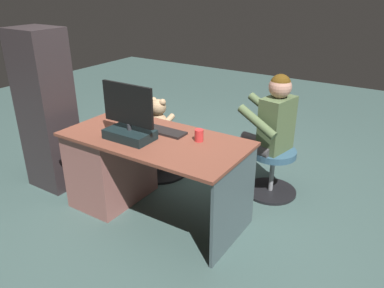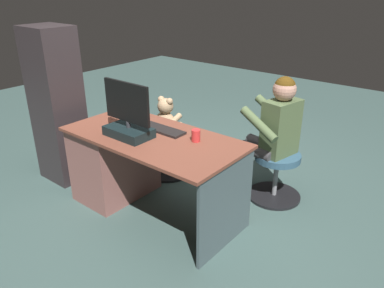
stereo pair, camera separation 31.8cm
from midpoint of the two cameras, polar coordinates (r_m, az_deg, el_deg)
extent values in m
plane|color=#3D5652|center=(3.61, 1.21, -7.67)|extent=(10.00, 10.00, 0.00)
cube|color=brown|center=(3.03, -3.01, 0.97)|extent=(1.51, 0.75, 0.03)
cube|color=#9A5F58|center=(3.51, -9.05, -2.46)|extent=(0.48, 0.69, 0.70)
cube|color=#48585D|center=(2.82, 8.52, -9.53)|extent=(0.02, 0.68, 0.70)
cube|color=black|center=(3.02, -6.63, 1.80)|extent=(0.38, 0.23, 0.08)
cylinder|color=#333338|center=(3.00, -6.69, 2.92)|extent=(0.04, 0.04, 0.05)
cube|color=black|center=(2.94, -6.86, 6.29)|extent=(0.47, 0.02, 0.32)
cube|color=black|center=(2.95, -6.66, 6.35)|extent=(0.44, 0.00, 0.29)
cube|color=black|center=(3.12, -1.67, 2.17)|extent=(0.42, 0.14, 0.02)
ellipsoid|color=#262724|center=(3.28, -5.65, 3.26)|extent=(0.06, 0.10, 0.04)
cylinder|color=red|center=(2.91, 3.73, 1.23)|extent=(0.07, 0.07, 0.10)
cube|color=black|center=(3.24, -7.23, 2.77)|extent=(0.11, 0.15, 0.02)
cylinder|color=black|center=(4.03, -1.52, -3.89)|extent=(0.57, 0.57, 0.03)
cylinder|color=gray|center=(3.94, -1.55, -1.38)|extent=(0.04, 0.04, 0.36)
cylinder|color=#424642|center=(3.86, -1.58, 1.47)|extent=(0.43, 0.43, 0.06)
ellipsoid|color=tan|center=(3.81, -1.61, 3.33)|extent=(0.20, 0.17, 0.21)
sphere|color=tan|center=(3.75, -1.64, 5.74)|extent=(0.16, 0.16, 0.16)
sphere|color=beige|center=(3.81, -0.96, 5.82)|extent=(0.06, 0.06, 0.06)
sphere|color=tan|center=(3.70, -0.98, 6.46)|extent=(0.07, 0.07, 0.07)
sphere|color=tan|center=(3.77, -2.30, 6.77)|extent=(0.07, 0.07, 0.07)
cylinder|color=tan|center=(3.76, -0.11, 3.75)|extent=(0.06, 0.16, 0.10)
cylinder|color=tan|center=(3.88, -2.37, 4.37)|extent=(0.06, 0.16, 0.10)
cylinder|color=tan|center=(3.88, 0.06, 2.64)|extent=(0.07, 0.12, 0.07)
cylinder|color=tan|center=(3.95, -1.11, 2.98)|extent=(0.07, 0.12, 0.07)
cylinder|color=black|center=(3.68, 14.78, -7.63)|extent=(0.49, 0.49, 0.03)
cylinder|color=gray|center=(3.59, 15.11, -4.97)|extent=(0.04, 0.04, 0.36)
cylinder|color=#33576E|center=(3.50, 15.47, -1.92)|extent=(0.41, 0.41, 0.06)
cube|color=#51643F|center=(3.39, 15.98, 2.33)|extent=(0.26, 0.35, 0.50)
sphere|color=tan|center=(3.28, 16.65, 7.90)|extent=(0.20, 0.20, 0.20)
sphere|color=#51360F|center=(3.28, 16.69, 8.23)|extent=(0.18, 0.18, 0.18)
cylinder|color=#51643F|center=(3.21, 12.95, 2.87)|extent=(0.40, 0.15, 0.24)
cylinder|color=#51643F|center=(3.57, 14.63, 4.87)|extent=(0.40, 0.15, 0.24)
cylinder|color=#3F3D3F|center=(3.43, 12.46, -1.19)|extent=(0.36, 0.18, 0.11)
cylinder|color=#3F3D3F|center=(3.58, 9.49, -4.23)|extent=(0.10, 0.10, 0.45)
cylinder|color=#3F3D3F|center=(3.58, 13.23, -0.13)|extent=(0.36, 0.18, 0.11)
cylinder|color=#3F3D3F|center=(3.73, 10.35, -3.08)|extent=(0.10, 0.10, 0.45)
cube|color=#31292C|center=(3.81, -17.58, 5.42)|extent=(0.44, 0.36, 1.51)
camera|label=1|loc=(0.16, -87.14, 1.26)|focal=35.07mm
camera|label=2|loc=(0.16, 92.86, -1.26)|focal=35.07mm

